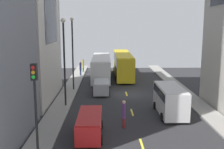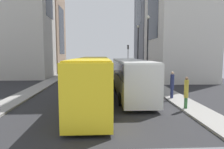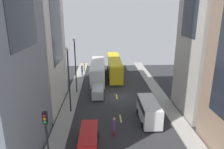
{
  "view_description": "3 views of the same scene",
  "coord_description": "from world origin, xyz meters",
  "views": [
    {
      "loc": [
        -2.41,
        -31.28,
        7.93
      ],
      "look_at": [
        -1.59,
        4.24,
        1.55
      ],
      "focal_mm": 44.1,
      "sensor_mm": 36.0,
      "label": 1
    },
    {
      "loc": [
        -0.42,
        27.44,
        3.91
      ],
      "look_at": [
        -1.58,
        4.68,
        1.51
      ],
      "focal_mm": 31.37,
      "sensor_mm": 36.0,
      "label": 2
    },
    {
      "loc": [
        -2.14,
        -30.14,
        12.67
      ],
      "look_at": [
        -0.62,
        2.38,
        2.9
      ],
      "focal_mm": 33.49,
      "sensor_mm": 36.0,
      "label": 3
    }
  ],
  "objects": [
    {
      "name": "car_red_1",
      "position": [
        -3.59,
        -12.33,
        0.95
      ],
      "size": [
        1.87,
        4.8,
        1.61
      ],
      "color": "red",
      "rests_on": "ground"
    },
    {
      "name": "lane_stripe_1",
      "position": [
        0.0,
        -14.0,
        0.01
      ],
      "size": [
        0.16,
        2.0,
        0.01
      ],
      "primitive_type": "cube",
      "color": "yellow",
      "rests_on": "ground"
    },
    {
      "name": "streetcar_yellow",
      "position": [
        0.3,
        11.7,
        2.13
      ],
      "size": [
        2.7,
        14.21,
        3.59
      ],
      "color": "yellow",
      "rests_on": "ground"
    },
    {
      "name": "pedestrian_walking_far",
      "position": [
        -1.02,
        -10.84,
        1.23
      ],
      "size": [
        0.28,
        0.28,
        2.23
      ],
      "rotation": [
        0.0,
        0.0,
        4.75
      ],
      "color": "maroon",
      "rests_on": "ground"
    },
    {
      "name": "delivery_van_white",
      "position": [
        3.32,
        -7.68,
        1.51
      ],
      "size": [
        2.25,
        5.46,
        2.58
      ],
      "color": "white",
      "rests_on": "ground"
    },
    {
      "name": "sidewalk_east",
      "position": [
        6.86,
        0.0,
        0.07
      ],
      "size": [
        1.93,
        44.0,
        0.15
      ],
      "primitive_type": "cube",
      "color": "gray",
      "rests_on": "ground"
    },
    {
      "name": "traffic_light_near_corner",
      "position": [
        -6.29,
        -16.61,
        4.16
      ],
      "size": [
        0.32,
        0.44,
        5.75
      ],
      "color": "black",
      "rests_on": "ground"
    },
    {
      "name": "lane_stripe_0",
      "position": [
        0.0,
        -21.0,
        0.01
      ],
      "size": [
        0.16,
        2.0,
        0.01
      ],
      "primitive_type": "cube",
      "color": "yellow",
      "rests_on": "ground"
    },
    {
      "name": "lane_stripe_5",
      "position": [
        0.0,
        14.0,
        0.01
      ],
      "size": [
        0.16,
        2.0,
        0.01
      ],
      "primitive_type": "cube",
      "color": "yellow",
      "rests_on": "ground"
    },
    {
      "name": "pedestrian_crossing_near",
      "position": [
        -6.21,
        14.45,
        1.33
      ],
      "size": [
        0.29,
        0.29,
        2.19
      ],
      "rotation": [
        0.0,
        0.0,
        3.97
      ],
      "color": "#336B38",
      "rests_on": "ground"
    },
    {
      "name": "city_bus_white",
      "position": [
        -3.08,
        9.12,
        2.01
      ],
      "size": [
        2.8,
        12.39,
        3.35
      ],
      "color": "silver",
      "rests_on": "ground"
    },
    {
      "name": "lane_stripe_3",
      "position": [
        0.0,
        0.0,
        0.01
      ],
      "size": [
        0.16,
        2.0,
        0.01
      ],
      "primitive_type": "cube",
      "color": "yellow",
      "rests_on": "ground"
    },
    {
      "name": "lane_stripe_4",
      "position": [
        0.0,
        7.0,
        0.01
      ],
      "size": [
        0.16,
        2.0,
        0.01
      ],
      "primitive_type": "cube",
      "color": "yellow",
      "rests_on": "ground"
    },
    {
      "name": "streetlamp_far",
      "position": [
        -6.39,
        1.86,
        5.34
      ],
      "size": [
        0.44,
        0.44,
        8.69
      ],
      "color": "black",
      "rests_on": "ground"
    },
    {
      "name": "streetlamp_near",
      "position": [
        -6.39,
        -4.99,
        5.2
      ],
      "size": [
        0.44,
        0.44,
        8.44
      ],
      "color": "black",
      "rests_on": "ground"
    },
    {
      "name": "lane_stripe_2",
      "position": [
        0.0,
        -7.0,
        0.01
      ],
      "size": [
        0.16,
        2.0,
        0.01
      ],
      "primitive_type": "cube",
      "color": "yellow",
      "rests_on": "ground"
    },
    {
      "name": "pedestrian_crossing_mid",
      "position": [
        -6.37,
        11.28,
        1.36
      ],
      "size": [
        0.33,
        0.33,
        2.27
      ],
      "rotation": [
        0.0,
        0.0,
        4.39
      ],
      "color": "navy",
      "rests_on": "ground"
    },
    {
      "name": "ground_plane",
      "position": [
        0.0,
        0.0,
        0.0
      ],
      "size": [
        39.64,
        39.64,
        0.0
      ],
      "primitive_type": "plane",
      "color": "#28282B"
    },
    {
      "name": "sidewalk_west",
      "position": [
        -6.86,
        0.0,
        0.07
      ],
      "size": [
        1.93,
        44.0,
        0.15
      ],
      "primitive_type": "cube",
      "color": "gray",
      "rests_on": "ground"
    },
    {
      "name": "car_silver_0",
      "position": [
        -2.93,
        0.23,
        0.89
      ],
      "size": [
        1.94,
        4.11,
        1.5
      ],
      "color": "#B7BABF",
      "rests_on": "ground"
    },
    {
      "name": "building_east_0",
      "position": [
        12.5,
        -14.83,
        8.7
      ],
      "size": [
        9.05,
        8.98,
        17.4
      ],
      "color": "#937760",
      "rests_on": "ground"
    }
  ]
}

